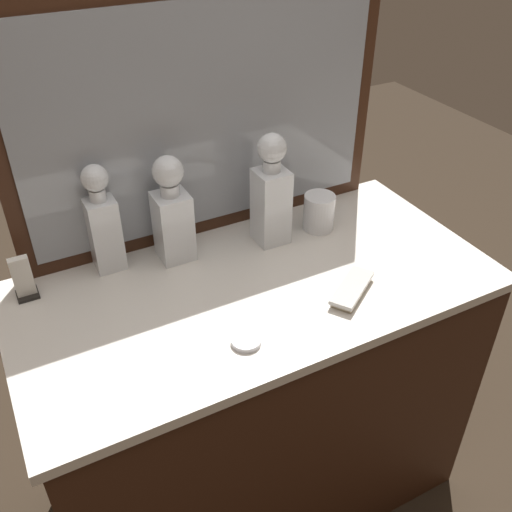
{
  "coord_description": "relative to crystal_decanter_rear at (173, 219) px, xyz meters",
  "views": [
    {
      "loc": [
        -0.52,
        -0.99,
        1.72
      ],
      "look_at": [
        0.0,
        0.0,
        0.93
      ],
      "focal_mm": 40.17,
      "sensor_mm": 36.0,
      "label": 1
    }
  ],
  "objects": [
    {
      "name": "crystal_decanter_center",
      "position": [
        -0.17,
        0.04,
        0.0
      ],
      "size": [
        0.07,
        0.07,
        0.29
      ],
      "color": "white",
      "rests_on": "dresser"
    },
    {
      "name": "crystal_decanter_rear",
      "position": [
        0.0,
        0.0,
        0.0
      ],
      "size": [
        0.09,
        0.09,
        0.29
      ],
      "color": "white",
      "rests_on": "dresser"
    },
    {
      "name": "napkin_holder",
      "position": [
        -0.38,
        0.01,
        -0.07
      ],
      "size": [
        0.05,
        0.05,
        0.11
      ],
      "color": "black",
      "rests_on": "dresser"
    },
    {
      "name": "silver_brush_rear",
      "position": [
        0.32,
        -0.34,
        -0.1
      ],
      "size": [
        0.16,
        0.14,
        0.02
      ],
      "color": "#B7A88C",
      "rests_on": "dresser"
    },
    {
      "name": "dresser_mirror",
      "position": [
        0.13,
        0.08,
        0.21
      ],
      "size": [
        1.02,
        0.03,
        0.65
      ],
      "color": "#381E11",
      "rests_on": "dresser"
    },
    {
      "name": "crystal_decanter_left",
      "position": [
        0.26,
        -0.05,
        0.01
      ],
      "size": [
        0.08,
        0.08,
        0.31
      ],
      "color": "white",
      "rests_on": "dresser"
    },
    {
      "name": "porcelain_dish",
      "position": [
        0.02,
        -0.38,
        -0.11
      ],
      "size": [
        0.07,
        0.07,
        0.01
      ],
      "color": "silver",
      "rests_on": "dresser"
    },
    {
      "name": "ground_plane",
      "position": [
        0.13,
        -0.2,
        -0.96
      ],
      "size": [
        6.0,
        6.0,
        0.0
      ],
      "primitive_type": "plane",
      "color": "#2D2319"
    },
    {
      "name": "crystal_tumbler_front",
      "position": [
        0.41,
        -0.06,
        -0.07
      ],
      "size": [
        0.09,
        0.09,
        0.1
      ],
      "color": "white",
      "rests_on": "dresser"
    },
    {
      "name": "dresser",
      "position": [
        0.13,
        -0.2,
        -0.54
      ],
      "size": [
        1.19,
        0.6,
        0.85
      ],
      "color": "#381E11",
      "rests_on": "ground_plane"
    }
  ]
}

